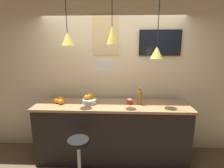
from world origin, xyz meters
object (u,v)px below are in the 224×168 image
at_px(bar_stool, 79,156).
at_px(mounted_tv, 160,43).
at_px(juice_bottle, 140,97).
at_px(spread_jar, 130,102).
at_px(fruit_bowl, 89,99).

distance_m(bar_stool, mounted_tv, 2.26).
distance_m(juice_bottle, spread_jar, 0.19).
bearing_deg(fruit_bowl, mounted_tv, 15.63).
height_order(fruit_bowl, spread_jar, fruit_bowl).
distance_m(fruit_bowl, spread_jar, 0.68).
height_order(bar_stool, juice_bottle, juice_bottle).
height_order(fruit_bowl, juice_bottle, juice_bottle).
bearing_deg(bar_stool, spread_jar, 38.67).
bearing_deg(fruit_bowl, bar_stool, -96.43).
bearing_deg(juice_bottle, spread_jar, 180.00).
bearing_deg(spread_jar, bar_stool, -141.33).
height_order(juice_bottle, mounted_tv, mounted_tv).
relative_size(bar_stool, juice_bottle, 2.50).
bearing_deg(bar_stool, juice_bottle, 33.14).
relative_size(juice_bottle, mounted_tv, 0.39).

